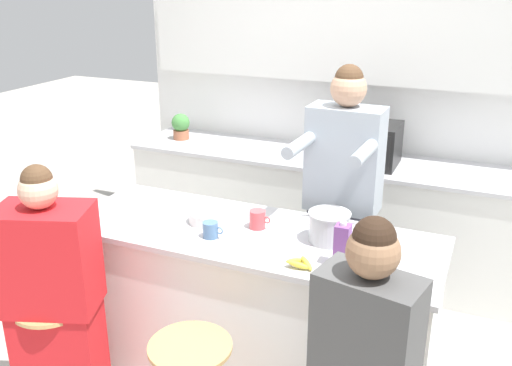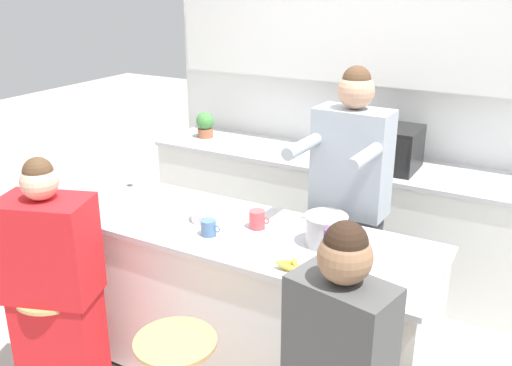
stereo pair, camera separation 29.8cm
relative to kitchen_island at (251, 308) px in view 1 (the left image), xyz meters
name	(u,v)px [view 1 (the left image)]	position (x,y,z in m)	size (l,w,h in m)	color
wall_back	(346,68)	(0.00, 1.82, 1.07)	(3.43, 0.22, 2.70)	white
back_counter	(328,213)	(0.00, 1.51, -0.02)	(3.19, 0.65, 0.91)	white
kitchen_island	(251,308)	(0.00, 0.00, 0.00)	(2.00, 0.72, 0.94)	black
bar_stool_leftmost	(58,355)	(-0.80, -0.65, -0.10)	(0.38, 0.38, 0.67)	tan
person_cooking	(341,214)	(0.34, 0.57, 0.40)	(0.44, 0.57, 1.76)	#383842
person_wrapped_blanket	(55,308)	(-0.77, -0.66, 0.19)	(0.51, 0.42, 1.41)	red
cooking_pot	(329,227)	(0.41, 0.06, 0.54)	(0.30, 0.22, 0.16)	#B7BABC
fruit_bowl	(209,216)	(-0.26, 0.03, 0.50)	(0.22, 0.22, 0.06)	white
coffee_cup_near	(258,219)	(0.01, 0.06, 0.51)	(0.12, 0.09, 0.10)	#DB4C51
coffee_cup_far	(211,230)	(-0.16, -0.14, 0.51)	(0.11, 0.08, 0.08)	#4C7099
banana_bunch	(300,263)	(0.37, -0.26, 0.49)	(0.15, 0.11, 0.05)	yellow
juice_carton	(342,245)	(0.54, -0.17, 0.57)	(0.07, 0.07, 0.22)	#7A428E
microwave	(364,143)	(0.25, 1.47, 0.59)	(0.50, 0.38, 0.30)	black
potted_plant	(181,126)	(-1.31, 1.51, 0.55)	(0.15, 0.15, 0.22)	#A86042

